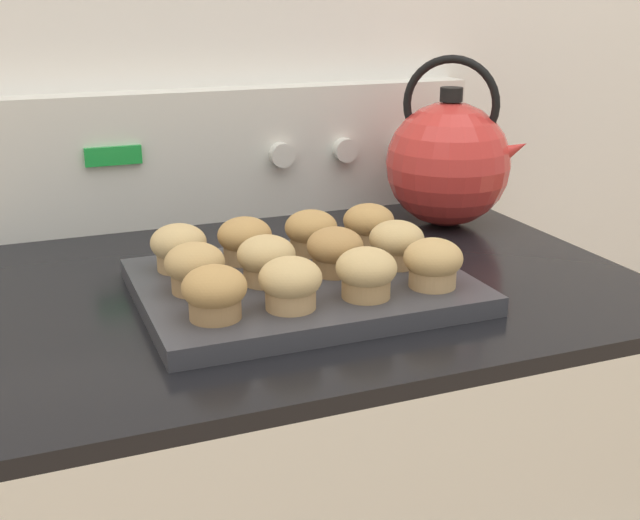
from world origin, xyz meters
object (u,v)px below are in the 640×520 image
(muffin_r2_c2, at_px, (311,232))
(muffin_r0_c3, at_px, (433,263))
(muffin_r0_c1, at_px, (290,283))
(muffin_r2_c1, at_px, (245,239))
(muffin_r0_c0, at_px, (215,292))
(muffin_r2_c3, at_px, (369,225))
(muffin_r0_c2, at_px, (366,273))
(muffin_r1_c3, at_px, (396,243))
(muffin_r1_c2, at_px, (335,251))
(muffin_r2_c0, at_px, (179,247))
(muffin_pan, at_px, (302,286))
(muffin_r1_c0, at_px, (195,267))
(muffin_r1_c1, at_px, (266,259))
(tea_kettle, at_px, (449,162))

(muffin_r2_c2, bearing_deg, muffin_r0_c3, -63.32)
(muffin_r0_c1, bearing_deg, muffin_r2_c1, 89.98)
(muffin_r0_c0, relative_size, muffin_r0_c1, 1.00)
(muffin_r2_c2, bearing_deg, muffin_r2_c3, 1.17)
(muffin_r0_c2, xyz_separation_m, muffin_r2_c2, (0.00, 0.16, 0.00))
(muffin_r1_c3, height_order, muffin_r2_c3, same)
(muffin_r0_c0, bearing_deg, muffin_r2_c3, 33.79)
(muffin_r0_c2, relative_size, muffin_r1_c2, 1.00)
(muffin_r1_c3, distance_m, muffin_r2_c3, 0.08)
(muffin_r2_c0, xyz_separation_m, muffin_r2_c1, (0.08, 0.00, 0.00))
(muffin_r0_c2, distance_m, muffin_r1_c2, 0.08)
(muffin_r2_c0, bearing_deg, muffin_r2_c1, 0.01)
(muffin_r0_c2, distance_m, muffin_r2_c0, 0.23)
(muffin_pan, distance_m, muffin_r2_c1, 0.10)
(muffin_r1_c3, relative_size, muffin_r2_c1, 1.00)
(muffin_r0_c2, distance_m, muffin_r1_c0, 0.19)
(muffin_r1_c1, bearing_deg, muffin_pan, 2.64)
(muffin_r2_c0, distance_m, muffin_r2_c2, 0.17)
(muffin_r1_c1, xyz_separation_m, muffin_r2_c0, (-0.08, 0.08, 0.00))
(muffin_pan, bearing_deg, muffin_r1_c2, -0.90)
(muffin_r0_c1, relative_size, muffin_r2_c1, 1.00)
(muffin_r1_c3, distance_m, muffin_r2_c0, 0.26)
(muffin_r0_c3, distance_m, muffin_r2_c0, 0.30)
(muffin_r0_c3, xyz_separation_m, muffin_r1_c3, (-0.00, 0.08, 0.00))
(muffin_r1_c2, xyz_separation_m, muffin_r2_c0, (-0.16, 0.08, 0.00))
(muffin_r0_c0, distance_m, muffin_r0_c2, 0.16)
(muffin_r2_c2, distance_m, muffin_r2_c3, 0.08)
(muffin_r0_c1, height_order, muffin_r2_c3, same)
(muffin_r1_c3, bearing_deg, muffin_pan, 179.24)
(muffin_pan, height_order, muffin_r2_c3, muffin_r2_c3)
(muffin_r1_c1, height_order, muffin_r2_c3, same)
(muffin_r0_c3, relative_size, muffin_r2_c0, 1.00)
(muffin_r1_c3, relative_size, muffin_r2_c3, 1.00)
(muffin_r1_c0, bearing_deg, muffin_r2_c3, 18.50)
(muffin_r0_c0, height_order, muffin_r1_c0, same)
(muffin_r2_c0, bearing_deg, tea_kettle, 15.65)
(muffin_r0_c2, height_order, muffin_r2_c1, same)
(muffin_r0_c1, bearing_deg, muffin_r1_c0, 133.37)
(muffin_r1_c0, height_order, muffin_r2_c2, same)
(muffin_r2_c2, bearing_deg, muffin_pan, -118.02)
(muffin_r2_c2, xyz_separation_m, tea_kettle, (0.26, 0.12, 0.05))
(muffin_r0_c2, xyz_separation_m, muffin_r1_c2, (-0.00, 0.08, 0.00))
(muffin_r0_c3, height_order, muffin_r1_c1, same)
(muffin_r0_c1, relative_size, muffin_r1_c2, 1.00)
(muffin_r0_c0, xyz_separation_m, muffin_r2_c0, (-0.00, 0.16, 0.00))
(muffin_r0_c3, xyz_separation_m, muffin_r1_c1, (-0.17, 0.08, 0.00))
(muffin_r1_c2, xyz_separation_m, muffin_r2_c2, (0.00, 0.08, 0.00))
(muffin_r0_c3, relative_size, tea_kettle, 0.26)
(muffin_r0_c2, relative_size, muffin_r2_c3, 1.00)
(muffin_r2_c3, bearing_deg, muffin_r1_c2, -134.38)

